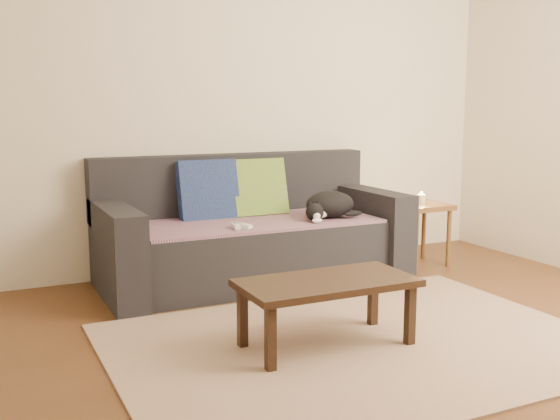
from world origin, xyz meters
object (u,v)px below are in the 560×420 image
Objects in this scene: coffee_table at (327,288)px; wii_remote_a at (235,226)px; cat at (329,205)px; wii_remote_b at (243,226)px; sofa at (251,237)px; side_table at (421,214)px.

wii_remote_a is at bearing 93.66° from coffee_table.
cat is 0.70m from wii_remote_b.
sofa is 1.37m from side_table.
side_table is (1.54, 0.16, -0.06)m from wii_remote_b.
sofa is 0.40m from wii_remote_b.
side_table is (1.36, -0.15, 0.08)m from sofa.
cat is at bearing -175.39° from side_table.
wii_remote_b is at bearing -90.33° from wii_remote_a.
side_table is at bearing 38.78° from coffee_table.
wii_remote_a is 1.08m from coffee_table.
wii_remote_b is 1.07m from coffee_table.
coffee_table is (-0.17, -1.38, 0.00)m from sofa.
cat is 1.35m from coffee_table.
wii_remote_b is (-0.69, -0.09, -0.08)m from cat.
coffee_table is (0.02, -1.06, -0.14)m from wii_remote_b.
wii_remote_a is 0.17× the size of coffee_table.
cat is at bearing 59.94° from coffee_table.
wii_remote_a is 1.60m from side_table.
wii_remote_b is 1.55m from side_table.
sofa is 0.59m from cat.
cat is 0.49× the size of coffee_table.
wii_remote_a is 0.31× the size of side_table.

